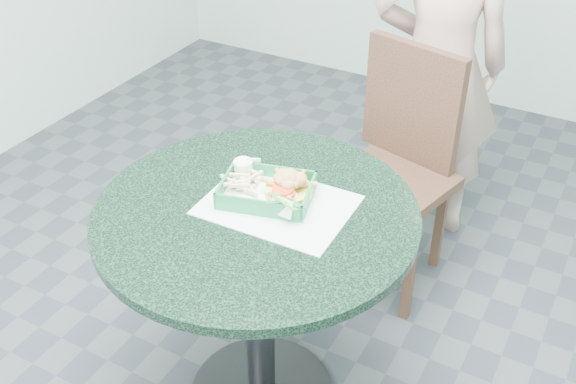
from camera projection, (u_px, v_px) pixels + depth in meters
The scene contains 9 objects.
cafe_table at pixel (258, 262), 1.94m from camera, with size 0.89×0.89×0.75m.
dining_chair at pixel (398, 154), 2.52m from camera, with size 0.41×0.41×0.93m.
diner_person at pixel (438, 67), 2.66m from camera, with size 0.55×0.36×1.50m, color tan.
placemat at pixel (278, 211), 1.86m from camera, with size 0.40×0.30×0.00m, color silver.
food_basket at pixel (267, 199), 1.88m from camera, with size 0.25×0.18×0.05m.
crab_sandwich at pixel (288, 193), 1.84m from camera, with size 0.13×0.13×0.08m.
fries_pile at pixel (250, 182), 1.91m from camera, with size 0.10×0.11×0.04m, color beige, non-canonical shape.
sauce_ramekin at pixel (253, 168), 1.95m from camera, with size 0.06×0.06×0.03m.
garnish_cup at pixel (280, 206), 1.81m from camera, with size 0.11×0.11×0.04m.
Camera 1 is at (0.79, -1.26, 1.85)m, focal length 42.00 mm.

